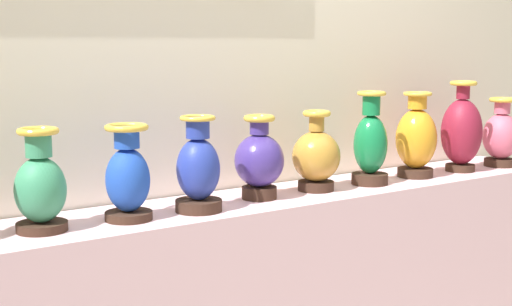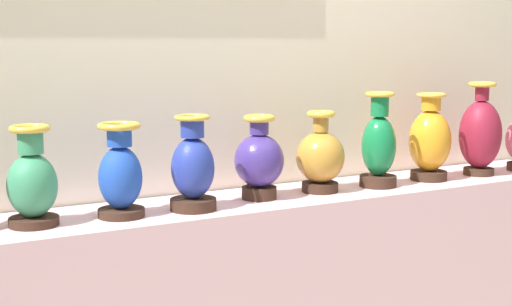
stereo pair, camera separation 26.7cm
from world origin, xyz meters
name	(u,v)px [view 2 (the right image)]	position (x,y,z in m)	size (l,w,h in m)	color
back_wall	(220,58)	(-0.01, 0.26, 1.49)	(5.64, 0.14, 2.93)	beige
vase_jade	(32,183)	(-0.80, -0.02, 1.12)	(0.15, 0.15, 0.32)	#382319
vase_sapphire	(120,175)	(-0.53, -0.04, 1.12)	(0.15, 0.15, 0.31)	#382319
vase_cobalt	(193,169)	(-0.28, -0.06, 1.12)	(0.16, 0.16, 0.32)	#382319
vase_indigo	(259,161)	(0.01, -0.01, 1.12)	(0.18, 0.18, 0.31)	#382319
vase_ochre	(320,157)	(0.27, -0.01, 1.11)	(0.19, 0.19, 0.31)	#382319
vase_emerald	(379,147)	(0.53, -0.04, 1.14)	(0.15, 0.15, 0.37)	#382319
vase_amber	(430,141)	(0.81, -0.02, 1.14)	(0.17, 0.17, 0.36)	#382319
vase_burgundy	(480,134)	(1.08, -0.04, 1.16)	(0.18, 0.18, 0.40)	#382319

